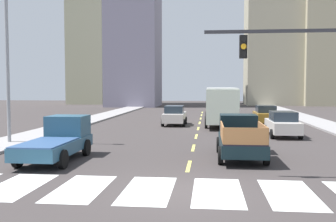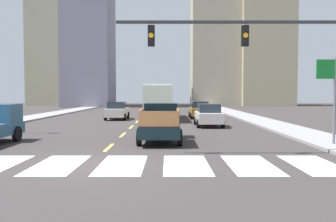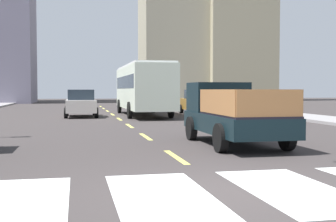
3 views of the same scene
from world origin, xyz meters
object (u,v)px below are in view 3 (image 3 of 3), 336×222
object	(u,v)px
sedan_near_left	(81,103)
pickup_stakebed	(230,114)
city_bus	(143,86)
sedan_far	(242,106)
sedan_near_right	(198,102)

from	to	relation	value
sedan_near_left	pickup_stakebed	bearing A→B (deg)	-72.20
sedan_near_left	city_bus	bearing A→B (deg)	9.89
city_bus	sedan_far	xyz separation A→B (m)	(3.97, -7.70, -1.09)
pickup_stakebed	sedan_near_left	xyz separation A→B (m)	(-4.51, 15.12, -0.08)
city_bus	sedan_near_left	bearing A→B (deg)	-170.03
city_bus	sedan_near_left	distance (m)	4.24
city_bus	sedan_near_right	distance (m)	4.27
city_bus	sedan_near_left	world-z (taller)	city_bus
city_bus	sedan_near_right	size ratio (longest dim) A/B	2.45
sedan_near_left	sedan_near_right	size ratio (longest dim) A/B	1.00
sedan_near_left	sedan_near_right	world-z (taller)	same
city_bus	sedan_far	distance (m)	8.73
sedan_near_right	city_bus	bearing A→B (deg)	-166.38
city_bus	sedan_far	size ratio (longest dim) A/B	2.45
sedan_near_right	sedan_far	world-z (taller)	same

